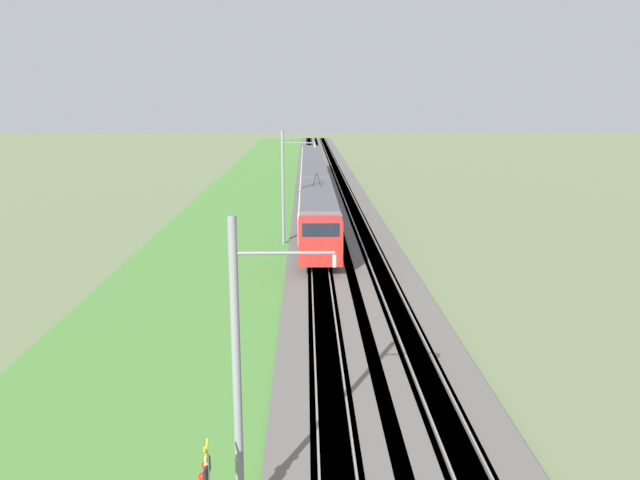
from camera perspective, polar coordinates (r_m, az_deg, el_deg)
name	(u,v)px	position (r m, az deg, el deg)	size (l,w,h in m)	color
ballast_main	(315,213)	(60.64, -0.46, 2.51)	(240.00, 4.40, 0.30)	#605B56
ballast_adjacent	(354,213)	(60.82, 3.14, 2.52)	(240.00, 4.40, 0.30)	#605B56
track_main	(315,213)	(60.64, -0.46, 2.52)	(240.00, 1.57, 0.45)	#4C4238
track_adjacent	(354,212)	(60.81, 3.14, 2.53)	(240.00, 1.57, 0.45)	#4C4238
grass_verge	(249,214)	(60.90, -6.47, 2.39)	(240.00, 13.58, 0.12)	#4C8438
passenger_train	(314,180)	(67.74, -0.56, 5.50)	(61.32, 2.83, 5.09)	red
catenary_mast_near	(239,374)	(15.81, -7.40, -12.08)	(0.22, 2.56, 8.23)	slate
catenary_mast_mid	(284,187)	(47.02, -3.34, 4.86)	(0.22, 2.56, 8.66)	slate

